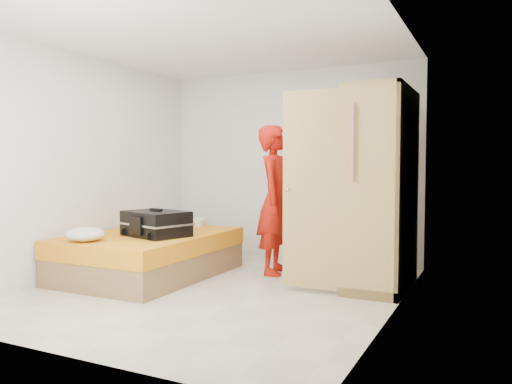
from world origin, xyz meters
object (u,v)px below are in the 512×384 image
at_px(wardrobe, 376,194).
at_px(suitcase, 156,224).
at_px(bed, 150,255).
at_px(round_cushion, 86,234).
at_px(person, 276,200).

relative_size(wardrobe, suitcase, 2.47).
distance_m(bed, wardrobe, 2.68).
height_order(bed, round_cushion, round_cushion).
bearing_deg(wardrobe, round_cushion, -153.08).
height_order(wardrobe, suitcase, wardrobe).
bearing_deg(suitcase, bed, 162.99).
relative_size(wardrobe, person, 1.18).
height_order(bed, wardrobe, wardrobe).
bearing_deg(suitcase, round_cushion, -105.06).
bearing_deg(wardrobe, bed, -166.43).
relative_size(person, round_cushion, 4.51).
height_order(wardrobe, person, wardrobe).
distance_m(bed, round_cushion, 0.87).
distance_m(suitcase, round_cushion, 0.77).
xyz_separation_m(person, suitcase, (-1.08, -0.92, -0.25)).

